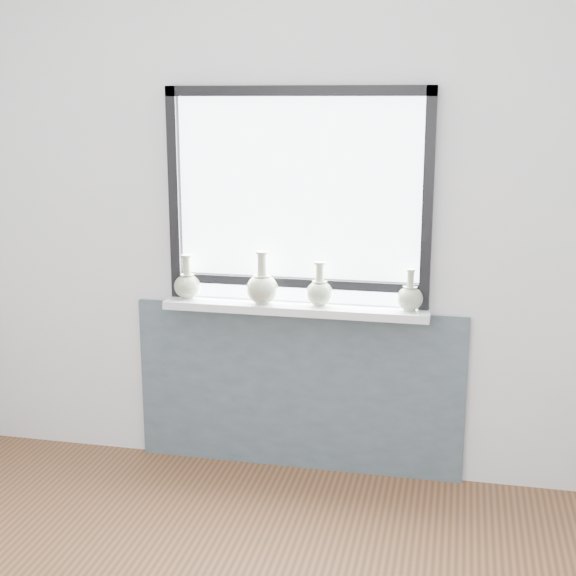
% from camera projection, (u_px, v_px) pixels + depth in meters
% --- Properties ---
extents(back_wall, '(3.60, 0.02, 2.60)m').
position_uv_depth(back_wall, '(299.00, 221.00, 3.96)').
color(back_wall, silver).
rests_on(back_wall, ground).
extents(apron_panel, '(1.70, 0.03, 0.86)m').
position_uv_depth(apron_panel, '(298.00, 389.00, 4.13)').
color(apron_panel, '#4E5C68').
rests_on(apron_panel, ground).
extents(windowsill, '(1.32, 0.18, 0.04)m').
position_uv_depth(windowsill, '(295.00, 308.00, 3.96)').
color(windowsill, silver).
rests_on(windowsill, apron_panel).
extents(window, '(1.30, 0.06, 1.05)m').
position_uv_depth(window, '(298.00, 193.00, 3.89)').
color(window, black).
rests_on(window, windowsill).
extents(vase_a, '(0.13, 0.13, 0.22)m').
position_uv_depth(vase_a, '(187.00, 284.00, 4.06)').
color(vase_a, '#A0AC8C').
rests_on(vase_a, windowsill).
extents(vase_b, '(0.16, 0.16, 0.26)m').
position_uv_depth(vase_b, '(262.00, 287.00, 3.95)').
color(vase_b, '#A0AC8C').
rests_on(vase_b, windowsill).
extents(vase_c, '(0.13, 0.13, 0.22)m').
position_uv_depth(vase_c, '(320.00, 291.00, 3.92)').
color(vase_c, '#A0AC8C').
rests_on(vase_c, windowsill).
extents(vase_d, '(0.13, 0.13, 0.20)m').
position_uv_depth(vase_d, '(410.00, 297.00, 3.83)').
color(vase_d, '#A0AC8C').
rests_on(vase_d, windowsill).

